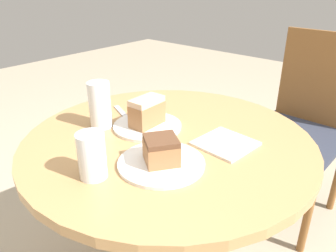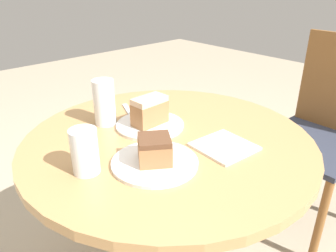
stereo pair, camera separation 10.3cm
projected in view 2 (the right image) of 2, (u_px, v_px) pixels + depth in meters
name	position (u px, v px, depth m)	size (l,w,h in m)	color
table	(168.00, 182.00, 1.12)	(0.92, 0.92, 0.73)	tan
chair	(320.00, 132.00, 1.59)	(0.44, 0.47, 0.95)	brown
plate_near	(150.00, 125.00, 1.12)	(0.23, 0.23, 0.01)	silver
plate_far	(155.00, 162.00, 0.90)	(0.24, 0.24, 0.01)	silver
cake_slice_near	(150.00, 111.00, 1.10)	(0.07, 0.12, 0.10)	#9E6B42
cake_slice_far	(155.00, 149.00, 0.89)	(0.12, 0.12, 0.07)	#9E6B42
glass_lemonade	(86.00, 154.00, 0.85)	(0.07, 0.07, 0.12)	beige
glass_water	(104.00, 104.00, 1.12)	(0.07, 0.07, 0.16)	silver
napkin_stack	(224.00, 146.00, 0.99)	(0.17, 0.17, 0.01)	silver
fork	(130.00, 112.00, 1.23)	(0.17, 0.09, 0.00)	silver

